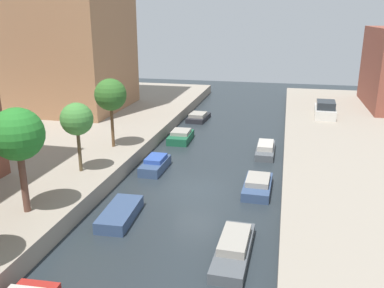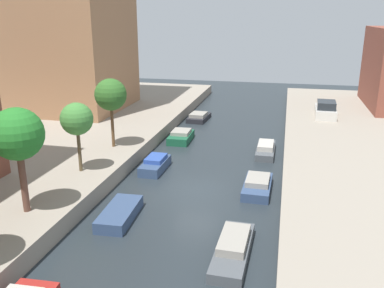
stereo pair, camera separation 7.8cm
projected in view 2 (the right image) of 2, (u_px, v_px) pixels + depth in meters
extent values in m
plane|color=#232B30|center=(197.00, 190.00, 24.81)|extent=(84.00, 84.00, 0.00)
cylinder|color=brown|center=(24.00, 182.00, 19.60)|extent=(0.33, 0.33, 3.03)
sphere|color=#257627|center=(17.00, 134.00, 18.88)|extent=(2.47, 2.47, 2.47)
cylinder|color=brown|center=(79.00, 151.00, 24.79)|extent=(0.21, 0.21, 2.58)
sphere|color=#418338|center=(77.00, 119.00, 24.20)|extent=(1.94, 1.94, 1.94)
cylinder|color=brown|center=(113.00, 126.00, 29.33)|extent=(0.22, 0.22, 3.00)
sphere|color=#2F6325|center=(111.00, 95.00, 28.64)|extent=(2.24, 2.24, 2.24)
cube|color=beige|center=(325.00, 112.00, 38.40)|extent=(1.98, 4.17, 0.81)
cube|color=#1E2328|center=(326.00, 105.00, 37.89)|extent=(1.69, 2.32, 0.67)
cube|color=#33476B|center=(120.00, 214.00, 21.26)|extent=(1.68, 3.62, 0.60)
cube|color=#33476B|center=(155.00, 166.00, 27.92)|extent=(1.39, 3.22, 0.64)
cube|color=#2D4C9E|center=(156.00, 158.00, 27.97)|extent=(1.17, 1.78, 0.28)
cube|color=#195638|center=(181.00, 137.00, 34.34)|extent=(1.74, 3.27, 0.61)
cube|color=gray|center=(181.00, 132.00, 34.30)|extent=(1.45, 1.81, 0.29)
cube|color=#232328|center=(199.00, 118.00, 41.12)|extent=(1.91, 3.53, 0.45)
cube|color=gray|center=(198.00, 115.00, 40.78)|extent=(1.56, 1.97, 0.32)
cube|color=#4C5156|center=(233.00, 251.00, 18.01)|extent=(1.51, 4.55, 0.49)
cube|color=gray|center=(234.00, 240.00, 18.11)|extent=(1.25, 2.51, 0.37)
cube|color=#33476B|center=(257.00, 187.00, 24.64)|extent=(1.63, 3.67, 0.54)
cube|color=gray|center=(258.00, 180.00, 24.55)|extent=(1.37, 2.03, 0.32)
cube|color=#4C5156|center=(266.00, 151.00, 31.21)|extent=(1.33, 4.08, 0.51)
cube|color=#B2ADA3|center=(266.00, 145.00, 31.03)|extent=(1.12, 2.24, 0.36)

